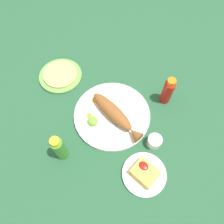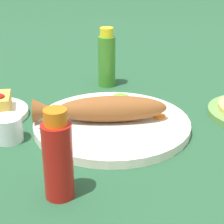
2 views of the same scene
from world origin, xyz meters
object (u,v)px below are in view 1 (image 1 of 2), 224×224
(fork_far, at_px, (124,128))
(tortilla_plate, at_px, (61,76))
(fried_fish, at_px, (115,114))
(hot_sauce_bottle_red, at_px, (168,91))
(fork_near, at_px, (131,120))
(main_plate, at_px, (112,115))
(salt_cup, at_px, (154,142))
(side_plate_fries, at_px, (144,174))
(hot_sauce_bottle_green, at_px, (59,148))

(fork_far, bearing_deg, tortilla_plate, 154.65)
(fried_fish, bearing_deg, hot_sauce_bottle_red, -108.45)
(fork_near, relative_size, fork_far, 1.07)
(main_plate, xyz_separation_m, salt_cup, (-0.21, -0.02, 0.01))
(main_plate, distance_m, fork_far, 0.09)
(fried_fish, relative_size, tortilla_plate, 1.38)
(tortilla_plate, bearing_deg, fried_fish, -178.60)
(fried_fish, distance_m, fork_far, 0.07)
(main_plate, height_order, side_plate_fries, main_plate)
(fork_far, height_order, hot_sauce_bottle_red, hot_sauce_bottle_red)
(fried_fish, relative_size, hot_sauce_bottle_red, 1.89)
(fork_far, bearing_deg, salt_cup, -8.99)
(fork_near, height_order, side_plate_fries, fork_near)
(salt_cup, bearing_deg, hot_sauce_bottle_red, -65.53)
(side_plate_fries, relative_size, tortilla_plate, 0.83)
(hot_sauce_bottle_green, distance_m, salt_cup, 0.38)
(fork_far, bearing_deg, hot_sauce_bottle_green, -139.40)
(side_plate_fries, bearing_deg, main_plate, -21.60)
(hot_sauce_bottle_red, bearing_deg, hot_sauce_bottle_green, 72.97)
(main_plate, distance_m, tortilla_plate, 0.33)
(hot_sauce_bottle_red, relative_size, tortilla_plate, 0.73)
(fried_fish, distance_m, side_plate_fries, 0.27)
(fork_near, bearing_deg, salt_cup, -1.12)
(fork_far, bearing_deg, main_plate, 145.09)
(fried_fish, xyz_separation_m, hot_sauce_bottle_red, (-0.10, -0.23, 0.03))
(tortilla_plate, bearing_deg, main_plate, -178.18)
(fork_far, relative_size, salt_cup, 2.99)
(hot_sauce_bottle_green, height_order, salt_cup, hot_sauce_bottle_green)
(fried_fish, xyz_separation_m, hot_sauce_bottle_green, (0.05, 0.26, 0.03))
(salt_cup, xyz_separation_m, side_plate_fries, (-0.05, 0.13, -0.02))
(fork_far, xyz_separation_m, side_plate_fries, (-0.18, 0.09, -0.01))
(main_plate, bearing_deg, hot_sauce_bottle_green, 83.81)
(fried_fish, bearing_deg, fork_near, -144.61)
(hot_sauce_bottle_green, relative_size, side_plate_fries, 0.93)
(hot_sauce_bottle_red, bearing_deg, side_plate_fries, 113.48)
(hot_sauce_bottle_red, xyz_separation_m, tortilla_plate, (0.45, 0.24, -0.06))
(main_plate, relative_size, hot_sauce_bottle_green, 2.10)
(side_plate_fries, distance_m, tortilla_plate, 0.60)
(fried_fish, xyz_separation_m, fork_far, (-0.07, 0.01, -0.03))
(tortilla_plate, bearing_deg, salt_cup, -176.72)
(hot_sauce_bottle_green, bearing_deg, fried_fish, -100.36)
(fried_fish, distance_m, hot_sauce_bottle_red, 0.25)
(tortilla_plate, bearing_deg, side_plate_fries, 171.00)
(hot_sauce_bottle_green, bearing_deg, side_plate_fries, -151.67)
(fork_far, height_order, side_plate_fries, fork_far)
(main_plate, relative_size, salt_cup, 5.74)
(main_plate, xyz_separation_m, hot_sauce_bottle_red, (-0.12, -0.23, 0.06))
(fork_near, height_order, salt_cup, salt_cup)
(main_plate, distance_m, hot_sauce_bottle_green, 0.27)
(main_plate, bearing_deg, tortilla_plate, 1.82)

